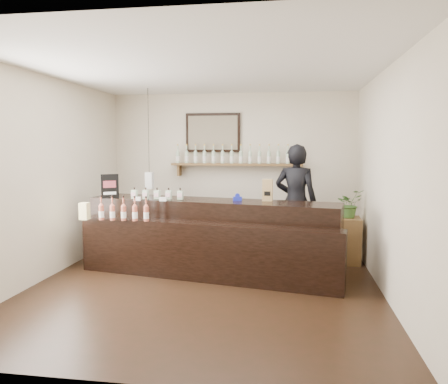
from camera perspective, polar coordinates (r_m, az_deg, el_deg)
ground at (r=5.95m, az=-2.34°, el=-11.94°), size 5.00×5.00×0.00m
room_shell at (r=5.66m, az=-2.41°, el=4.70°), size 5.00×5.00×5.00m
back_wall_decor at (r=8.02m, az=-0.08°, el=5.43°), size 2.66×0.96×1.69m
counter at (r=6.37m, az=-1.95°, el=-6.16°), size 3.80×1.66×1.22m
promo_sign at (r=6.81m, az=-14.68°, el=0.73°), size 0.23×0.16×0.37m
paper_bag at (r=6.29m, az=5.70°, el=0.25°), size 0.15×0.11×0.32m
tape_dispenser at (r=6.30m, az=1.76°, el=-0.77°), size 0.13×0.08×0.11m
side_cabinet at (r=7.18m, az=15.91°, el=-6.07°), size 0.37×0.50×0.72m
potted_plant at (r=7.08m, az=16.04°, el=-1.49°), size 0.52×0.51×0.44m
shopkeeper at (r=7.14m, az=9.37°, el=-0.32°), size 0.85×0.65×2.11m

